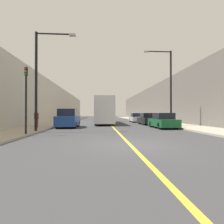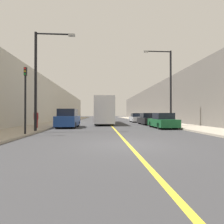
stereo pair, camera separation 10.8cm
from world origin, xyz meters
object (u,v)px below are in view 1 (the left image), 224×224
at_px(bus, 104,111).
at_px(street_lamp_left, 40,74).
at_px(car_right_far, 136,118).
at_px(parked_suv_left, 68,119).
at_px(street_lamp_right, 168,83).
at_px(pedestrian, 36,119).
at_px(traffic_light, 26,98).
at_px(car_right_mid, 147,119).
at_px(car_right_near, 163,121).

xyz_separation_m(bus, street_lamp_left, (-5.14, -12.33, 2.65)).
xyz_separation_m(bus, car_right_far, (5.68, 3.58, -1.20)).
xyz_separation_m(parked_suv_left, street_lamp_right, (10.74, -0.27, 3.92)).
relative_size(bus, street_lamp_right, 1.54).
xyz_separation_m(street_lamp_right, pedestrian, (-13.31, -1.83, -3.83)).
bearing_deg(street_lamp_left, pedestrian, 114.12).
bearing_deg(traffic_light, bus, 69.67).
height_order(car_right_far, street_lamp_right, street_lamp_right).
distance_m(car_right_far, street_lamp_left, 19.62).
distance_m(parked_suv_left, car_right_mid, 10.53).
bearing_deg(bus, car_right_near, -57.00).
distance_m(car_right_mid, car_right_far, 6.70).
xyz_separation_m(bus, pedestrian, (-6.43, -9.45, -0.90)).
bearing_deg(car_right_near, bus, 123.00).
bearing_deg(car_right_mid, car_right_near, -89.96).
bearing_deg(traffic_light, car_right_mid, 45.41).
height_order(traffic_light, pedestrian, traffic_light).
xyz_separation_m(bus, traffic_light, (-5.33, -14.39, 0.61)).
bearing_deg(street_lamp_right, bus, 132.09).
bearing_deg(parked_suv_left, car_right_near, -9.12).
bearing_deg(street_lamp_left, bus, 67.38).
bearing_deg(traffic_light, street_lamp_right, 29.01).
xyz_separation_m(car_right_far, traffic_light, (-11.01, -17.97, 1.80)).
relative_size(car_right_near, traffic_light, 1.02).
relative_size(parked_suv_left, car_right_near, 1.03).
height_order(car_right_near, car_right_mid, car_right_mid).
bearing_deg(car_right_far, street_lamp_left, -124.22).
bearing_deg(bus, street_lamp_right, -47.91).
height_order(bus, street_lamp_left, street_lamp_left).
distance_m(parked_suv_left, car_right_far, 14.51).
bearing_deg(car_right_near, pedestrian, -177.42).
relative_size(bus, car_right_near, 2.85).
relative_size(bus, street_lamp_left, 1.65).
relative_size(bus, car_right_far, 2.96).
bearing_deg(pedestrian, parked_suv_left, 39.27).
relative_size(car_right_mid, car_right_far, 1.06).
height_order(bus, traffic_light, traffic_light).
distance_m(bus, street_lamp_left, 13.62).
distance_m(car_right_near, pedestrian, 12.22).
bearing_deg(car_right_mid, parked_suv_left, -156.31).
bearing_deg(car_right_mid, pedestrian, -152.60).
relative_size(bus, traffic_light, 2.90).
bearing_deg(bus, pedestrian, -124.23).
height_order(parked_suv_left, pedestrian, parked_suv_left).
bearing_deg(pedestrian, car_right_mid, 27.40).
height_order(car_right_mid, street_lamp_left, street_lamp_left).
relative_size(car_right_mid, street_lamp_left, 0.59).
height_order(car_right_far, pedestrian, pedestrian).
distance_m(street_lamp_left, pedestrian, 4.75).
relative_size(parked_suv_left, street_lamp_right, 0.56).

